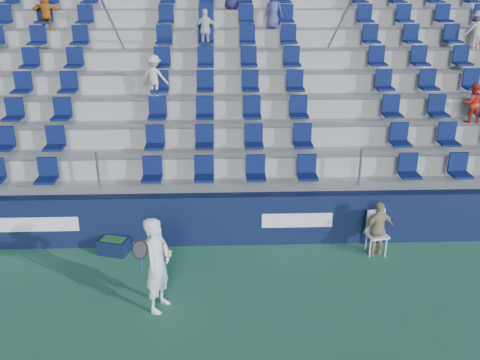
% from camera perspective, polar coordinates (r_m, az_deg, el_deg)
% --- Properties ---
extents(ground, '(70.00, 70.00, 0.00)m').
position_cam_1_polar(ground, '(9.84, -0.61, -15.47)').
color(ground, '#2E6D4F').
rests_on(ground, ground).
extents(sponsor_wall, '(24.00, 0.32, 1.20)m').
position_cam_1_polar(sponsor_wall, '(12.21, -0.99, -4.19)').
color(sponsor_wall, '#0E1636').
rests_on(sponsor_wall, ground).
extents(grandstand, '(24.00, 8.17, 6.63)m').
position_cam_1_polar(grandstand, '(16.51, -1.39, 8.46)').
color(grandstand, '#A1A19C').
rests_on(grandstand, ground).
extents(tennis_player, '(0.73, 0.79, 1.85)m').
position_cam_1_polar(tennis_player, '(9.93, -8.80, -8.90)').
color(tennis_player, white).
rests_on(tennis_player, ground).
extents(line_judge_chair, '(0.51, 0.52, 0.98)m').
position_cam_1_polar(line_judge_chair, '(12.26, 14.31, -5.03)').
color(line_judge_chair, white).
rests_on(line_judge_chair, ground).
extents(line_judge, '(0.80, 0.53, 1.27)m').
position_cam_1_polar(line_judge, '(12.10, 14.54, -5.03)').
color(line_judge, tan).
rests_on(line_judge, ground).
extents(ball_bin, '(0.72, 0.58, 0.36)m').
position_cam_1_polar(ball_bin, '(12.28, -13.31, -6.80)').
color(ball_bin, '#0E1835').
rests_on(ball_bin, ground).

